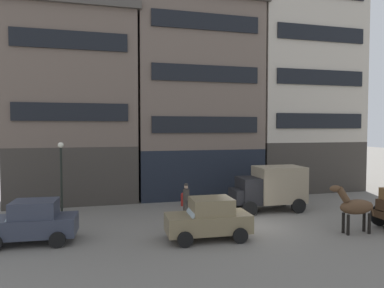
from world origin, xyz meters
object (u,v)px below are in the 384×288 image
delivery_truck_near (270,187)px  sedan_light (32,222)px  sedan_dark (209,219)px  streetlamp_curbside (61,168)px  draft_horse (355,206)px  pedestrian_officer (186,198)px  fire_hydrant_curbside (183,199)px

delivery_truck_near → sedan_light: delivery_truck_near is taller
sedan_dark → sedan_light: 7.58m
delivery_truck_near → streetlamp_curbside: (-11.86, 2.04, 1.25)m
draft_horse → streetlamp_curbside: streetlamp_curbside is taller
pedestrian_officer → sedan_light: bearing=-158.5°
delivery_truck_near → sedan_dark: 6.58m
draft_horse → sedan_light: 14.46m
sedan_light → pedestrian_officer: (7.49, 2.95, 0.07)m
delivery_truck_near → sedan_light: size_ratio=1.16×
sedan_light → streetlamp_curbside: (0.70, 4.76, 1.76)m
draft_horse → sedan_dark: size_ratio=0.63×
draft_horse → sedan_dark: (-6.81, 0.94, -0.36)m
fire_hydrant_curbside → pedestrian_officer: bearing=-98.3°
draft_horse → pedestrian_officer: bearing=142.0°
delivery_truck_near → sedan_dark: (-5.10, -4.13, -0.51)m
sedan_light → fire_hydrant_curbside: 9.43m
pedestrian_officer → fire_hydrant_curbside: 2.39m
fire_hydrant_curbside → delivery_truck_near: bearing=-28.1°
pedestrian_officer → fire_hydrant_curbside: size_ratio=2.16×
delivery_truck_near → sedan_light: (-12.56, -2.72, -0.51)m
delivery_truck_near → fire_hydrant_curbside: bearing=151.9°
sedan_dark → sedan_light: same height
pedestrian_officer → draft_horse: bearing=-38.0°
sedan_dark → fire_hydrant_curbside: sedan_dark is taller
sedan_dark → streetlamp_curbside: (-6.75, 6.17, 1.76)m
sedan_dark → streetlamp_curbside: bearing=137.6°
streetlamp_curbside → draft_horse: bearing=-27.7°
delivery_truck_near → sedan_light: 12.86m
sedan_light → streetlamp_curbside: 5.13m
sedan_light → pedestrian_officer: bearing=21.5°
draft_horse → fire_hydrant_curbside: draft_horse is taller
delivery_truck_near → fire_hydrant_curbside: (-4.74, 2.53, -1.00)m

